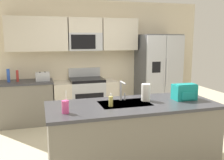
{
  "coord_description": "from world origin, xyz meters",
  "views": [
    {
      "loc": [
        -1.21,
        -3.51,
        1.78
      ],
      "look_at": [
        -0.01,
        0.6,
        1.05
      ],
      "focal_mm": 40.0,
      "sensor_mm": 36.0,
      "label": 1
    }
  ],
  "objects_px": {
    "toaster": "(43,76)",
    "pepper_mill": "(17,76)",
    "refrigerator": "(158,75)",
    "sink_faucet": "(122,89)",
    "paper_towel_roll": "(146,92)",
    "drink_cup_pink": "(65,107)",
    "backpack": "(184,92)",
    "soap_dispenser": "(111,101)",
    "bottle_blue": "(8,76)",
    "range_oven": "(85,99)"
  },
  "relations": [
    {
      "from": "paper_towel_roll",
      "to": "pepper_mill",
      "type": "bearing_deg",
      "value": 130.74
    },
    {
      "from": "pepper_mill",
      "to": "paper_towel_roll",
      "type": "bearing_deg",
      "value": -49.26
    },
    {
      "from": "toaster",
      "to": "soap_dispenser",
      "type": "xyz_separation_m",
      "value": [
        0.81,
        -2.25,
        -0.02
      ]
    },
    {
      "from": "bottle_blue",
      "to": "drink_cup_pink",
      "type": "relative_size",
      "value": 0.96
    },
    {
      "from": "toaster",
      "to": "drink_cup_pink",
      "type": "bearing_deg",
      "value": -84.8
    },
    {
      "from": "soap_dispenser",
      "to": "backpack",
      "type": "height_order",
      "value": "backpack"
    },
    {
      "from": "bottle_blue",
      "to": "paper_towel_roll",
      "type": "bearing_deg",
      "value": -46.7
    },
    {
      "from": "refrigerator",
      "to": "backpack",
      "type": "relative_size",
      "value": 5.78
    },
    {
      "from": "toaster",
      "to": "paper_towel_roll",
      "type": "bearing_deg",
      "value": -57.0
    },
    {
      "from": "refrigerator",
      "to": "sink_faucet",
      "type": "relative_size",
      "value": 6.56
    },
    {
      "from": "range_oven",
      "to": "paper_towel_roll",
      "type": "distance_m",
      "value": 2.28
    },
    {
      "from": "range_oven",
      "to": "sink_faucet",
      "type": "relative_size",
      "value": 4.82
    },
    {
      "from": "range_oven",
      "to": "sink_faucet",
      "type": "height_order",
      "value": "sink_faucet"
    },
    {
      "from": "pepper_mill",
      "to": "sink_faucet",
      "type": "height_order",
      "value": "sink_faucet"
    },
    {
      "from": "soap_dispenser",
      "to": "drink_cup_pink",
      "type": "bearing_deg",
      "value": -167.1
    },
    {
      "from": "backpack",
      "to": "toaster",
      "type": "bearing_deg",
      "value": 131.16
    },
    {
      "from": "toaster",
      "to": "paper_towel_roll",
      "type": "xyz_separation_m",
      "value": [
        1.37,
        -2.1,
        0.03
      ]
    },
    {
      "from": "toaster",
      "to": "bottle_blue",
      "type": "distance_m",
      "value": 0.66
    },
    {
      "from": "backpack",
      "to": "paper_towel_roll",
      "type": "bearing_deg",
      "value": 170.09
    },
    {
      "from": "refrigerator",
      "to": "backpack",
      "type": "distance_m",
      "value": 2.29
    },
    {
      "from": "toaster",
      "to": "pepper_mill",
      "type": "bearing_deg",
      "value": 174.16
    },
    {
      "from": "pepper_mill",
      "to": "sink_faucet",
      "type": "distance_m",
      "value": 2.57
    },
    {
      "from": "paper_towel_roll",
      "to": "backpack",
      "type": "height_order",
      "value": "paper_towel_roll"
    },
    {
      "from": "range_oven",
      "to": "toaster",
      "type": "height_order",
      "value": "range_oven"
    },
    {
      "from": "toaster",
      "to": "backpack",
      "type": "height_order",
      "value": "backpack"
    },
    {
      "from": "pepper_mill",
      "to": "range_oven",
      "type": "bearing_deg",
      "value": 0.1
    },
    {
      "from": "refrigerator",
      "to": "bottle_blue",
      "type": "distance_m",
      "value": 3.26
    },
    {
      "from": "refrigerator",
      "to": "soap_dispenser",
      "type": "xyz_separation_m",
      "value": [
        -1.78,
        -2.23,
        0.04
      ]
    },
    {
      "from": "sink_faucet",
      "to": "bottle_blue",
      "type": "bearing_deg",
      "value": 129.56
    },
    {
      "from": "sink_faucet",
      "to": "soap_dispenser",
      "type": "bearing_deg",
      "value": -134.14
    },
    {
      "from": "sink_faucet",
      "to": "soap_dispenser",
      "type": "height_order",
      "value": "sink_faucet"
    },
    {
      "from": "range_oven",
      "to": "soap_dispenser",
      "type": "relative_size",
      "value": 8.0
    },
    {
      "from": "backpack",
      "to": "refrigerator",
      "type": "bearing_deg",
      "value": 72.85
    },
    {
      "from": "soap_dispenser",
      "to": "paper_towel_roll",
      "type": "bearing_deg",
      "value": 14.6
    },
    {
      "from": "bottle_blue",
      "to": "sink_faucet",
      "type": "xyz_separation_m",
      "value": [
        1.7,
        -2.06,
        0.04
      ]
    },
    {
      "from": "toaster",
      "to": "sink_faucet",
      "type": "xyz_separation_m",
      "value": [
        1.04,
        -2.01,
        0.08
      ]
    },
    {
      "from": "pepper_mill",
      "to": "sink_faucet",
      "type": "xyz_separation_m",
      "value": [
        1.53,
        -2.06,
        0.05
      ]
    },
    {
      "from": "drink_cup_pink",
      "to": "backpack",
      "type": "height_order",
      "value": "drink_cup_pink"
    },
    {
      "from": "sink_faucet",
      "to": "drink_cup_pink",
      "type": "xyz_separation_m",
      "value": [
        -0.82,
        -0.37,
        -0.09
      ]
    },
    {
      "from": "paper_towel_roll",
      "to": "backpack",
      "type": "bearing_deg",
      "value": -9.91
    },
    {
      "from": "drink_cup_pink",
      "to": "paper_towel_roll",
      "type": "height_order",
      "value": "drink_cup_pink"
    },
    {
      "from": "range_oven",
      "to": "sink_faucet",
      "type": "xyz_separation_m",
      "value": [
        0.15,
        -2.06,
        0.62
      ]
    },
    {
      "from": "refrigerator",
      "to": "toaster",
      "type": "xyz_separation_m",
      "value": [
        -2.6,
        0.02,
        0.07
      ]
    },
    {
      "from": "pepper_mill",
      "to": "backpack",
      "type": "xyz_separation_m",
      "value": [
        2.41,
        -2.25,
        0.0
      ]
    },
    {
      "from": "range_oven",
      "to": "paper_towel_roll",
      "type": "relative_size",
      "value": 5.67
    },
    {
      "from": "range_oven",
      "to": "drink_cup_pink",
      "type": "height_order",
      "value": "drink_cup_pink"
    },
    {
      "from": "range_oven",
      "to": "pepper_mill",
      "type": "relative_size",
      "value": 5.91
    },
    {
      "from": "pepper_mill",
      "to": "backpack",
      "type": "distance_m",
      "value": 3.3
    },
    {
      "from": "sink_faucet",
      "to": "paper_towel_roll",
      "type": "bearing_deg",
      "value": -15.69
    },
    {
      "from": "refrigerator",
      "to": "soap_dispenser",
      "type": "distance_m",
      "value": 2.86
    }
  ]
}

